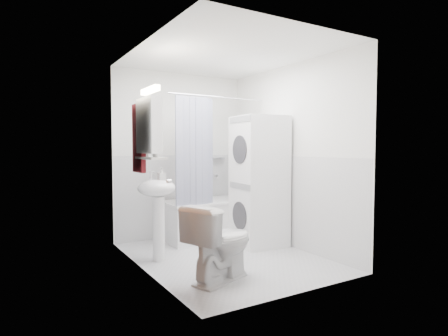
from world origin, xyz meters
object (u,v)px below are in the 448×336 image
bathtub (214,217)px  sink (157,201)px  toilet (220,243)px  washer_dryer (259,181)px

bathtub → sink: sink is taller
toilet → bathtub: bearing=-48.0°
toilet → washer_dryer: bearing=-72.0°
washer_dryer → toilet: washer_dryer is taller
sink → washer_dryer: size_ratio=0.60×
sink → washer_dryer: (1.43, -0.02, 0.16)m
bathtub → toilet: bearing=-117.3°
bathtub → toilet: (-0.81, -1.56, 0.07)m
sink → toilet: sink is taller
sink → toilet: 1.02m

